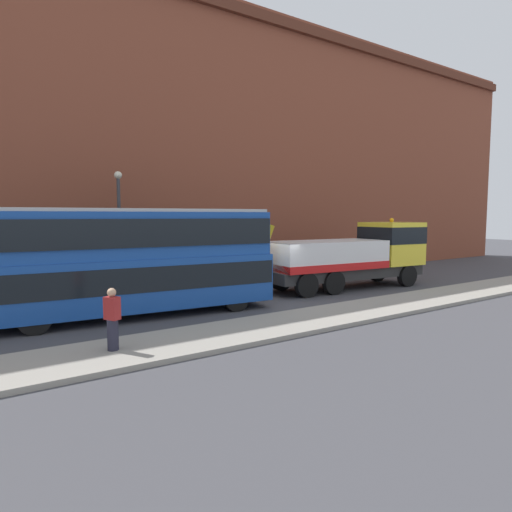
% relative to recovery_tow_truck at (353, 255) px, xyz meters
% --- Properties ---
extents(ground_plane, '(120.00, 120.00, 0.00)m').
position_rel_recovery_tow_truck_xyz_m(ground_plane, '(-5.69, -0.18, -1.76)').
color(ground_plane, '#424247').
extents(near_kerb, '(60.00, 2.80, 0.15)m').
position_rel_recovery_tow_truck_xyz_m(near_kerb, '(-5.69, -4.38, -1.68)').
color(near_kerb, gray).
rests_on(near_kerb, ground_plane).
extents(building_facade, '(60.00, 1.50, 16.00)m').
position_rel_recovery_tow_truck_xyz_m(building_facade, '(-5.69, 6.57, 6.31)').
color(building_facade, brown).
rests_on(building_facade, ground_plane).
extents(recovery_tow_truck, '(10.23, 3.46, 3.67)m').
position_rel_recovery_tow_truck_xyz_m(recovery_tow_truck, '(0.00, 0.00, 0.00)').
color(recovery_tow_truck, '#2D2D2D').
rests_on(recovery_tow_truck, ground_plane).
extents(double_decker_bus, '(11.19, 3.57, 4.06)m').
position_rel_recovery_tow_truck_xyz_m(double_decker_bus, '(-11.90, 0.05, 0.47)').
color(double_decker_bus, '#19479E').
rests_on(double_decker_bus, ground_plane).
extents(pedestrian_onlooker, '(0.42, 0.48, 1.71)m').
position_rel_recovery_tow_truck_xyz_m(pedestrian_onlooker, '(-13.86, -4.26, -0.77)').
color(pedestrian_onlooker, '#232333').
rests_on(pedestrian_onlooker, near_kerb).
extents(street_lamp, '(0.36, 0.36, 5.83)m').
position_rel_recovery_tow_truck_xyz_m(street_lamp, '(-10.89, 4.37, 1.71)').
color(street_lamp, '#38383D').
rests_on(street_lamp, ground_plane).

